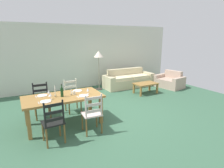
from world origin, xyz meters
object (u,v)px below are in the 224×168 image
at_px(dining_chair_far_left, 42,100).
at_px(wine_glass_near_left, 50,95).
at_px(dining_chair_near_right, 92,114).
at_px(wine_bottle, 62,92).
at_px(armchair_upholstered, 170,82).
at_px(standing_lamp, 99,56).
at_px(wine_glass_near_right, 88,90).
at_px(dining_chair_near_left, 53,122).
at_px(couch, 128,80).
at_px(dining_chair_far_right, 72,96).
at_px(dining_table, 63,99).
at_px(coffee_cup_primary, 74,93).
at_px(wine_glass_far_left, 49,92).
at_px(coffee_table, 146,85).

height_order(dining_chair_far_left, wine_glass_near_left, dining_chair_far_left).
xyz_separation_m(dining_chair_near_right, wine_bottle, (-0.49, 0.72, 0.39)).
bearing_deg(armchair_upholstered, standing_lamp, 159.02).
height_order(dining_chair_far_left, wine_glass_near_right, dining_chair_far_left).
relative_size(dining_chair_near_left, couch, 0.42).
relative_size(dining_chair_near_right, dining_chair_far_right, 1.00).
relative_size(wine_glass_near_right, couch, 0.07).
distance_m(dining_table, wine_glass_near_left, 0.39).
bearing_deg(wine_glass_near_left, couch, 33.29).
height_order(wine_glass_near_left, coffee_cup_primary, wine_glass_near_left).
xyz_separation_m(dining_table, wine_glass_far_left, (-0.31, 0.15, 0.20)).
bearing_deg(wine_glass_near_right, dining_chair_near_left, -146.96).
bearing_deg(wine_bottle, dining_chair_near_right, -55.91).
relative_size(dining_table, coffee_cup_primary, 21.11).
height_order(dining_chair_near_right, wine_bottle, wine_bottle).
bearing_deg(dining_chair_near_left, wine_glass_near_left, 82.42).
bearing_deg(standing_lamp, armchair_upholstered, -20.98).
xyz_separation_m(dining_chair_near_left, armchair_upholstered, (5.50, 2.21, -0.23)).
distance_m(dining_chair_far_left, dining_chair_far_right, 0.86).
relative_size(dining_table, coffee_table, 2.11).
height_order(wine_glass_far_left, couch, wine_glass_far_left).
xyz_separation_m(dining_chair_near_left, wine_glass_near_right, (1.01, 0.66, 0.38)).
relative_size(coffee_cup_primary, couch, 0.04).
relative_size(wine_glass_near_left, wine_glass_near_right, 1.00).
xyz_separation_m(dining_chair_far_left, wine_glass_near_right, (1.03, -0.88, 0.38)).
height_order(dining_table, coffee_cup_primary, coffee_cup_primary).
distance_m(dining_chair_far_right, coffee_table, 3.10).
bearing_deg(dining_chair_near_right, armchair_upholstered, 25.20).
height_order(wine_bottle, wine_glass_near_left, wine_bottle).
bearing_deg(wine_bottle, couch, 34.52).
relative_size(dining_chair_far_left, wine_glass_near_left, 5.96).
relative_size(dining_chair_near_left, dining_chair_far_left, 1.00).
bearing_deg(dining_table, armchair_upholstered, 15.58).
xyz_separation_m(wine_glass_near_right, wine_glass_far_left, (-0.92, 0.28, 0.00)).
distance_m(dining_chair_far_left, wine_bottle, 0.96).
bearing_deg(dining_chair_far_left, dining_chair_far_right, 0.42).
bearing_deg(standing_lamp, dining_table, -129.78).
bearing_deg(dining_chair_far_left, dining_chair_near_left, -89.33).
bearing_deg(wine_bottle, wine_glass_near_right, -8.17).
relative_size(dining_chair_near_left, standing_lamp, 0.59).
relative_size(dining_table, wine_glass_far_left, 11.80).
relative_size(wine_bottle, coffee_cup_primary, 3.51).
distance_m(dining_chair_far_right, wine_glass_near_right, 0.98).
distance_m(dining_chair_far_left, armchair_upholstered, 5.57).
bearing_deg(dining_table, dining_chair_far_right, 59.87).
xyz_separation_m(wine_glass_near_right, coffee_cup_primary, (-0.32, 0.13, -0.07)).
xyz_separation_m(dining_chair_near_left, dining_chair_near_right, (0.87, 0.03, 0.00)).
height_order(wine_glass_near_left, standing_lamp, standing_lamp).
bearing_deg(dining_chair_far_left, dining_chair_near_right, -59.64).
relative_size(coffee_table, armchair_upholstered, 0.70).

